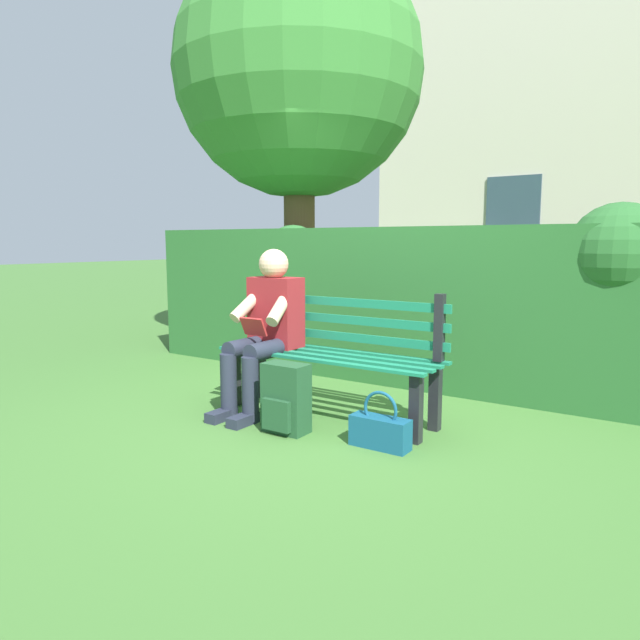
{
  "coord_description": "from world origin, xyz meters",
  "views": [
    {
      "loc": [
        -2.18,
        3.35,
        1.24
      ],
      "look_at": [
        0.0,
        0.1,
        0.71
      ],
      "focal_mm": 32.47,
      "sensor_mm": 36.0,
      "label": 1
    }
  ],
  "objects_px": {
    "park_bench": "(333,353)",
    "person_seated": "(266,325)",
    "handbag": "(380,430)",
    "tree": "(294,81)",
    "backpack": "(286,399)"
  },
  "relations": [
    {
      "from": "park_bench",
      "to": "tree",
      "type": "relative_size",
      "value": 0.36
    },
    {
      "from": "backpack",
      "to": "handbag",
      "type": "height_order",
      "value": "backpack"
    },
    {
      "from": "backpack",
      "to": "handbag",
      "type": "xyz_separation_m",
      "value": [
        -0.65,
        -0.08,
        -0.11
      ]
    },
    {
      "from": "park_bench",
      "to": "person_seated",
      "type": "distance_m",
      "value": 0.54
    },
    {
      "from": "park_bench",
      "to": "tree",
      "type": "bearing_deg",
      "value": -48.56
    },
    {
      "from": "park_bench",
      "to": "handbag",
      "type": "relative_size",
      "value": 4.49
    },
    {
      "from": "tree",
      "to": "handbag",
      "type": "height_order",
      "value": "tree"
    },
    {
      "from": "tree",
      "to": "backpack",
      "type": "bearing_deg",
      "value": 125.27
    },
    {
      "from": "backpack",
      "to": "tree",
      "type": "bearing_deg",
      "value": -54.73
    },
    {
      "from": "park_bench",
      "to": "handbag",
      "type": "height_order",
      "value": "park_bench"
    },
    {
      "from": "backpack",
      "to": "handbag",
      "type": "relative_size",
      "value": 1.24
    },
    {
      "from": "park_bench",
      "to": "tree",
      "type": "xyz_separation_m",
      "value": [
        2.02,
        -2.28,
        2.65
      ]
    },
    {
      "from": "park_bench",
      "to": "person_seated",
      "type": "xyz_separation_m",
      "value": [
        0.48,
        0.17,
        0.18
      ]
    },
    {
      "from": "person_seated",
      "to": "backpack",
      "type": "height_order",
      "value": "person_seated"
    },
    {
      "from": "person_seated",
      "to": "handbag",
      "type": "distance_m",
      "value": 1.23
    }
  ]
}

